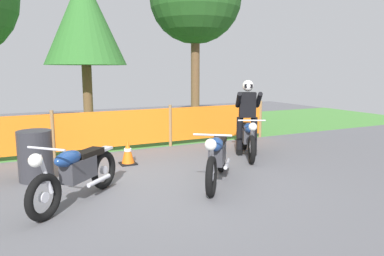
% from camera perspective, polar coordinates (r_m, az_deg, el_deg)
% --- Properties ---
extents(ground, '(24.00, 24.00, 0.02)m').
position_cam_1_polar(ground, '(6.52, -6.13, -8.15)').
color(ground, '#5B5B60').
extents(grass_verge, '(24.00, 5.15, 0.01)m').
position_cam_1_polar(grass_verge, '(11.31, -15.03, -0.93)').
color(grass_verge, '#4C8C3D').
rests_on(grass_verge, ground).
extents(barrier_fence, '(8.43, 0.08, 1.05)m').
position_cam_1_polar(barrier_fence, '(8.74, -11.86, -0.14)').
color(barrier_fence, olive).
rests_on(barrier_fence, ground).
extents(tree_near_left, '(2.35, 2.35, 4.67)m').
position_cam_1_polar(tree_near_left, '(11.35, -16.51, 15.95)').
color(tree_near_left, brown).
rests_on(tree_near_left, ground).
extents(motorcycle_lead, '(1.30, 1.67, 0.96)m').
position_cam_1_polar(motorcycle_lead, '(6.19, 3.94, -4.50)').
color(motorcycle_lead, black).
rests_on(motorcycle_lead, ground).
extents(motorcycle_trailing, '(1.50, 1.46, 0.94)m').
position_cam_1_polar(motorcycle_trailing, '(5.54, -17.65, -6.66)').
color(motorcycle_trailing, black).
rests_on(motorcycle_trailing, ground).
extents(motorcycle_third, '(1.01, 1.74, 0.91)m').
position_cam_1_polar(motorcycle_third, '(8.17, 8.75, -1.42)').
color(motorcycle_third, black).
rests_on(motorcycle_third, ground).
extents(rider_third, '(0.70, 0.79, 1.69)m').
position_cam_1_polar(rider_third, '(8.29, 8.65, 2.32)').
color(rider_third, black).
rests_on(rider_third, ground).
extents(traffic_cone, '(0.32, 0.32, 0.53)m').
position_cam_1_polar(traffic_cone, '(7.56, -10.03, -3.70)').
color(traffic_cone, black).
rests_on(traffic_cone, ground).
extents(spare_drum, '(0.58, 0.58, 0.88)m').
position_cam_1_polar(spare_drum, '(6.91, -23.33, -3.99)').
color(spare_drum, '#2D2D33').
rests_on(spare_drum, ground).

